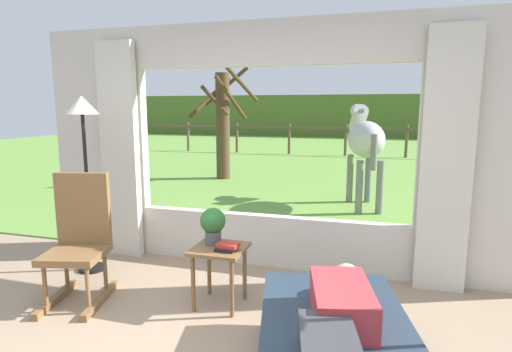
{
  "coord_description": "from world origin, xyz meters",
  "views": [
    {
      "loc": [
        1.09,
        -1.91,
        1.69
      ],
      "look_at": [
        0.0,
        1.8,
        1.05
      ],
      "focal_mm": 29.18,
      "sensor_mm": 36.0,
      "label": 1
    }
  ],
  "objects_px": {
    "rocking_chair": "(79,239)",
    "pasture_tree": "(223,121)",
    "reclining_person": "(338,319)",
    "potted_plant": "(213,224)",
    "horse": "(365,140)",
    "floor_lamp_left": "(83,131)",
    "side_table": "(219,258)",
    "book_stack": "(227,247)"
  },
  "relations": [
    {
      "from": "side_table",
      "to": "potted_plant",
      "type": "height_order",
      "value": "potted_plant"
    },
    {
      "from": "side_table",
      "to": "rocking_chair",
      "type": "bearing_deg",
      "value": -170.04
    },
    {
      "from": "rocking_chair",
      "to": "book_stack",
      "type": "distance_m",
      "value": 1.33
    },
    {
      "from": "rocking_chair",
      "to": "pasture_tree",
      "type": "bearing_deg",
      "value": 85.27
    },
    {
      "from": "reclining_person",
      "to": "potted_plant",
      "type": "bearing_deg",
      "value": 126.17
    },
    {
      "from": "reclining_person",
      "to": "side_table",
      "type": "bearing_deg",
      "value": 125.88
    },
    {
      "from": "book_stack",
      "to": "pasture_tree",
      "type": "distance_m",
      "value": 6.56
    },
    {
      "from": "reclining_person",
      "to": "rocking_chair",
      "type": "relative_size",
      "value": 1.27
    },
    {
      "from": "reclining_person",
      "to": "floor_lamp_left",
      "type": "relative_size",
      "value": 0.79
    },
    {
      "from": "rocking_chair",
      "to": "potted_plant",
      "type": "xyz_separation_m",
      "value": [
        1.15,
        0.28,
        0.16
      ]
    },
    {
      "from": "book_stack",
      "to": "horse",
      "type": "relative_size",
      "value": 0.1
    },
    {
      "from": "potted_plant",
      "to": "pasture_tree",
      "type": "relative_size",
      "value": 0.12
    },
    {
      "from": "potted_plant",
      "to": "floor_lamp_left",
      "type": "xyz_separation_m",
      "value": [
        -1.5,
        0.3,
        0.75
      ]
    },
    {
      "from": "floor_lamp_left",
      "to": "pasture_tree",
      "type": "xyz_separation_m",
      "value": [
        -0.66,
        5.65,
        -0.07
      ]
    },
    {
      "from": "side_table",
      "to": "pasture_tree",
      "type": "bearing_deg",
      "value": 110.47
    },
    {
      "from": "rocking_chair",
      "to": "horse",
      "type": "distance_m",
      "value": 4.84
    },
    {
      "from": "floor_lamp_left",
      "to": "pasture_tree",
      "type": "distance_m",
      "value": 5.69
    },
    {
      "from": "potted_plant",
      "to": "floor_lamp_left",
      "type": "bearing_deg",
      "value": 168.6
    },
    {
      "from": "reclining_person",
      "to": "rocking_chair",
      "type": "height_order",
      "value": "rocking_chair"
    },
    {
      "from": "book_stack",
      "to": "floor_lamp_left",
      "type": "height_order",
      "value": "floor_lamp_left"
    },
    {
      "from": "floor_lamp_left",
      "to": "horse",
      "type": "xyz_separation_m",
      "value": [
        2.61,
        3.65,
        -0.3
      ]
    },
    {
      "from": "side_table",
      "to": "book_stack",
      "type": "relative_size",
      "value": 2.75
    },
    {
      "from": "horse",
      "to": "pasture_tree",
      "type": "height_order",
      "value": "pasture_tree"
    },
    {
      "from": "reclining_person",
      "to": "pasture_tree",
      "type": "bearing_deg",
      "value": 102.72
    },
    {
      "from": "potted_plant",
      "to": "pasture_tree",
      "type": "distance_m",
      "value": 6.37
    },
    {
      "from": "rocking_chair",
      "to": "pasture_tree",
      "type": "distance_m",
      "value": 6.37
    },
    {
      "from": "rocking_chair",
      "to": "floor_lamp_left",
      "type": "height_order",
      "value": "floor_lamp_left"
    },
    {
      "from": "book_stack",
      "to": "horse",
      "type": "height_order",
      "value": "horse"
    },
    {
      "from": "rocking_chair",
      "to": "floor_lamp_left",
      "type": "xyz_separation_m",
      "value": [
        -0.35,
        0.58,
        0.91
      ]
    },
    {
      "from": "potted_plant",
      "to": "horse",
      "type": "relative_size",
      "value": 0.18
    },
    {
      "from": "floor_lamp_left",
      "to": "horse",
      "type": "distance_m",
      "value": 4.5
    },
    {
      "from": "reclining_person",
      "to": "horse",
      "type": "height_order",
      "value": "horse"
    },
    {
      "from": "rocking_chair",
      "to": "book_stack",
      "type": "xyz_separation_m",
      "value": [
        1.32,
        0.16,
        0.0
      ]
    },
    {
      "from": "reclining_person",
      "to": "book_stack",
      "type": "relative_size",
      "value": 7.56
    },
    {
      "from": "potted_plant",
      "to": "floor_lamp_left",
      "type": "height_order",
      "value": "floor_lamp_left"
    },
    {
      "from": "reclining_person",
      "to": "floor_lamp_left",
      "type": "bearing_deg",
      "value": 140.92
    },
    {
      "from": "pasture_tree",
      "to": "horse",
      "type": "bearing_deg",
      "value": -31.44
    },
    {
      "from": "potted_plant",
      "to": "rocking_chair",
      "type": "bearing_deg",
      "value": -166.51
    },
    {
      "from": "side_table",
      "to": "potted_plant",
      "type": "bearing_deg",
      "value": 143.13
    },
    {
      "from": "reclining_person",
      "to": "floor_lamp_left",
      "type": "xyz_separation_m",
      "value": [
        -2.67,
        1.32,
        0.93
      ]
    },
    {
      "from": "reclining_person",
      "to": "horse",
      "type": "relative_size",
      "value": 0.78
    },
    {
      "from": "rocking_chair",
      "to": "book_stack",
      "type": "bearing_deg",
      "value": -7.11
    }
  ]
}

